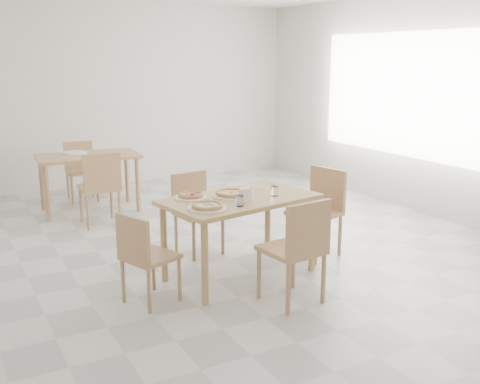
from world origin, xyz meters
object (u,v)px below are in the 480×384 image
plate_pepperoni (191,197)px  tumbler_a (240,201)px  chair_east (320,205)px  second_table (88,162)px  chair_back_n (80,166)px  main_table (240,207)px  plate_empty (75,153)px  tumbler_b (274,191)px  plate_margherita (232,196)px  napkin_holder (245,196)px  chair_back_s (100,184)px  chair_south (298,245)px  chair_west (143,253)px  plate_mushroom (207,208)px  pizza_margherita (231,193)px  chair_north (195,207)px  pizza_pepperoni (191,195)px  pizza_mushroom (207,206)px

plate_pepperoni → tumbler_a: (0.26, -0.44, 0.04)m
chair_east → second_table: bearing=-163.1°
plate_pepperoni → chair_back_n: (-0.19, 3.45, -0.29)m
main_table → chair_east: (1.00, 0.14, -0.14)m
plate_pepperoni → plate_empty: same height
main_table → tumbler_b: 0.34m
chair_east → plate_margherita: chair_east is taller
napkin_holder → chair_east: bearing=10.4°
chair_back_s → chair_south: bearing=106.6°
plate_pepperoni → chair_back_s: bearing=98.3°
chair_back_s → plate_margherita: bearing=108.2°
napkin_holder → second_table: napkin_holder is taller
chair_west → plate_pepperoni: bearing=-79.7°
main_table → chair_back_n: 3.68m
plate_mushroom → napkin_holder: (0.38, 0.04, 0.05)m
plate_mushroom → pizza_margherita: bearing=37.6°
plate_margherita → chair_east: bearing=4.4°
chair_south → chair_back_s: 3.07m
chair_east → pizza_margherita: chair_east is taller
chair_back_s → chair_back_n: (0.10, 1.44, -0.05)m
napkin_holder → chair_back_s: 2.48m
chair_north → tumbler_b: size_ratio=9.60×
tumbler_a → napkin_holder: (0.09, 0.07, 0.02)m
chair_back_n → plate_mushroom: bearing=-84.8°
second_table → main_table: bearing=-73.6°
plate_pepperoni → chair_north: bearing=63.5°
chair_west → pizza_pepperoni: (0.58, 0.35, 0.34)m
chair_south → chair_west: 1.25m
chair_west → napkin_holder: size_ratio=5.94×
pizza_margherita → plate_margherita: bearing=0.0°
main_table → pizza_mushroom: size_ratio=5.03×
pizza_mushroom → tumbler_b: tumbler_b is taller
plate_mushroom → napkin_holder: bearing=6.2°
tumbler_a → chair_back_s: (-0.55, 2.45, -0.28)m
plate_margherita → plate_mushroom: bearing=-142.4°
chair_west → plate_pepperoni: size_ratio=2.57×
pizza_mushroom → tumbler_b: bearing=10.3°
tumbler_a → chair_back_n: bearing=96.7°
plate_mushroom → plate_pepperoni: 0.41m
chair_north → pizza_pepperoni: chair_north is taller
chair_north → plate_empty: 2.41m
tumbler_b → second_table: size_ratio=0.07×
plate_mushroom → plate_pepperoni: bearing=85.9°
plate_pepperoni → pizza_margherita: size_ratio=0.83×
chair_back_n → chair_south: bearing=-78.0°
tumbler_b → second_table: tumbler_b is taller
plate_pepperoni → plate_margherita: bearing=-17.9°
main_table → chair_east: 1.02m
chair_back_n → plate_margherita: bearing=-78.5°
chair_west → second_table: bearing=-27.0°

